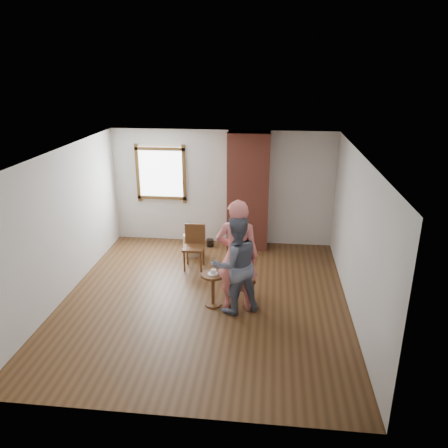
{
  "coord_description": "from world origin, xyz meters",
  "views": [
    {
      "loc": [
        1.09,
        -6.73,
        3.94
      ],
      "look_at": [
        0.25,
        0.8,
        1.15
      ],
      "focal_mm": 35.0,
      "sensor_mm": 36.0,
      "label": 1
    }
  ],
  "objects": [
    {
      "name": "ground",
      "position": [
        0.0,
        0.0,
        0.0
      ],
      "size": [
        5.5,
        5.5,
        0.0
      ],
      "primitive_type": "plane",
      "color": "brown",
      "rests_on": "ground"
    },
    {
      "name": "room_shell",
      "position": [
        -0.06,
        0.61,
        1.81
      ],
      "size": [
        5.04,
        5.52,
        2.62
      ],
      "color": "silver",
      "rests_on": "ground"
    },
    {
      "name": "brick_chimney",
      "position": [
        0.6,
        2.5,
        1.3
      ],
      "size": [
        0.9,
        0.5,
        2.6
      ],
      "primitive_type": "cube",
      "color": "#AA4E3C",
      "rests_on": "ground"
    },
    {
      "name": "stoneware_crock",
      "position": [
        -0.58,
        1.89,
        0.24
      ],
      "size": [
        0.47,
        0.47,
        0.47
      ],
      "primitive_type": "cylinder",
      "rotation": [
        0.0,
        0.0,
        0.33
      ],
      "color": "tan",
      "rests_on": "ground"
    },
    {
      "name": "dark_pot",
      "position": [
        -0.25,
        2.4,
        0.08
      ],
      "size": [
        0.22,
        0.22,
        0.17
      ],
      "primitive_type": "cylinder",
      "rotation": [
        0.0,
        0.0,
        0.41
      ],
      "color": "black",
      "rests_on": "ground"
    },
    {
      "name": "dining_chair_left",
      "position": [
        -0.41,
        1.32,
        0.5
      ],
      "size": [
        0.42,
        0.42,
        0.9
      ],
      "rotation": [
        0.0,
        0.0,
        0.0
      ],
      "color": "brown",
      "rests_on": "ground"
    },
    {
      "name": "dining_chair_right",
      "position": [
        0.64,
        0.11,
        0.52
      ],
      "size": [
        0.5,
        0.5,
        0.93
      ],
      "rotation": [
        0.0,
        0.0,
        0.16
      ],
      "color": "brown",
      "rests_on": "ground"
    },
    {
      "name": "side_table",
      "position": [
        0.17,
        -0.16,
        0.4
      ],
      "size": [
        0.4,
        0.4,
        0.6
      ],
      "color": "brown",
      "rests_on": "ground"
    },
    {
      "name": "cake_plate",
      "position": [
        0.17,
        -0.16,
        0.6
      ],
      "size": [
        0.18,
        0.18,
        0.01
      ],
      "primitive_type": "cylinder",
      "color": "white",
      "rests_on": "side_table"
    },
    {
      "name": "cake_slice",
      "position": [
        0.18,
        -0.16,
        0.64
      ],
      "size": [
        0.08,
        0.07,
        0.06
      ],
      "primitive_type": "cube",
      "color": "silver",
      "rests_on": "cake_plate"
    },
    {
      "name": "man",
      "position": [
        0.56,
        -0.28,
        0.85
      ],
      "size": [
        1.04,
        0.96,
        1.71
      ],
      "primitive_type": "imported",
      "rotation": [
        0.0,
        0.0,
        3.63
      ],
      "color": "#121934",
      "rests_on": "ground"
    },
    {
      "name": "person_pink",
      "position": [
        0.58,
        -0.2,
        0.97
      ],
      "size": [
        0.72,
        0.49,
        1.94
      ],
      "primitive_type": "imported",
      "rotation": [
        0.0,
        0.0,
        3.11
      ],
      "color": "#E77773",
      "rests_on": "ground"
    }
  ]
}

